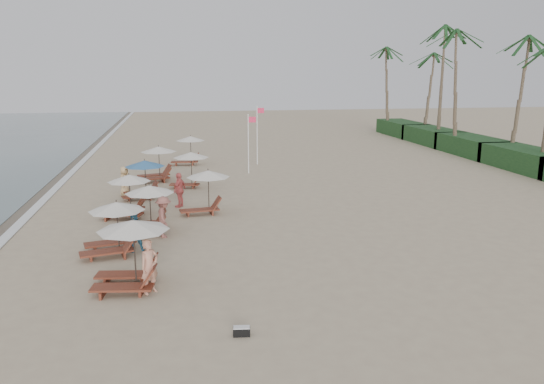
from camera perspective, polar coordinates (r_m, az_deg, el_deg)
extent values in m
plane|color=tan|center=(22.15, -0.34, -6.10)|extent=(160.00, 160.00, 0.00)
cube|color=#6B5E4C|center=(32.72, -25.73, -1.17)|extent=(3.20, 140.00, 0.01)
cube|color=white|center=(32.39, -23.52, -1.08)|extent=(0.50, 140.00, 0.02)
cube|color=#193D1C|center=(43.94, 25.60, 3.17)|extent=(3.20, 8.00, 1.60)
cube|color=#193D1C|center=(50.14, 20.66, 4.64)|extent=(3.20, 8.00, 1.60)
cube|color=#193D1C|center=(56.66, 16.81, 5.76)|extent=(3.20, 8.00, 1.60)
cube|color=#193D1C|center=(63.40, 13.76, 6.62)|extent=(3.20, 8.00, 1.60)
cylinder|color=brown|center=(46.91, 24.50, 8.86)|extent=(0.36, 0.36, 9.80)
cylinder|color=brown|center=(50.36, 19.47, 9.92)|extent=(0.36, 0.36, 10.60)
cylinder|color=brown|center=(55.35, 17.66, 10.65)|extent=(0.36, 0.36, 11.40)
cylinder|color=brown|center=(60.43, 16.05, 9.73)|extent=(0.36, 0.36, 9.00)
cylinder|color=brown|center=(64.42, 12.56, 10.43)|extent=(0.36, 0.36, 9.80)
cylinder|color=black|center=(18.54, -14.46, -6.58)|extent=(0.05, 0.05, 2.30)
cone|color=silver|center=(18.23, -14.65, -3.45)|extent=(2.40, 2.40, 0.35)
cylinder|color=black|center=(22.25, -16.15, -3.79)|extent=(0.05, 0.05, 2.04)
cone|color=silver|center=(22.01, -16.29, -1.48)|extent=(2.22, 2.22, 0.35)
cylinder|color=black|center=(24.80, -12.87, -1.85)|extent=(0.05, 0.05, 2.09)
cone|color=silver|center=(24.58, -12.98, 0.28)|extent=(2.21, 2.21, 0.35)
cylinder|color=black|center=(27.78, -14.93, -0.44)|extent=(0.05, 0.05, 2.06)
cone|color=silver|center=(27.59, -15.04, 1.44)|extent=(2.14, 2.14, 0.35)
cylinder|color=black|center=(31.61, -13.38, 1.27)|extent=(0.05, 0.05, 2.12)
cone|color=#336596|center=(31.44, -13.46, 2.99)|extent=(2.29, 2.29, 0.35)
cylinder|color=black|center=(36.47, -11.96, 2.93)|extent=(0.05, 0.05, 2.23)
cone|color=silver|center=(36.32, -12.04, 4.51)|extent=(2.36, 2.36, 0.35)
cylinder|color=black|center=(27.69, -6.80, -0.04)|extent=(0.05, 0.05, 2.15)
cone|color=silver|center=(27.49, -6.85, 1.95)|extent=(2.24, 2.24, 0.35)
cylinder|color=black|center=(34.12, -8.61, 2.33)|extent=(0.05, 0.05, 2.15)
cone|color=silver|center=(33.96, -8.66, 3.95)|extent=(2.24, 2.24, 0.35)
cylinder|color=black|center=(42.60, -8.68, 4.39)|extent=(0.05, 0.05, 2.15)
cone|color=silver|center=(42.47, -8.72, 5.69)|extent=(2.24, 2.24, 0.35)
imported|color=tan|center=(18.09, -12.97, -7.77)|extent=(0.80, 0.76, 1.84)
imported|color=teal|center=(22.30, -14.58, -4.03)|extent=(0.96, 0.80, 1.75)
imported|color=#905349|center=(23.90, -11.50, -2.63)|extent=(0.82, 1.26, 1.85)
imported|color=#C85250|center=(29.09, -9.85, 0.22)|extent=(0.97, 1.19, 1.89)
imported|color=tan|center=(32.60, -15.49, 1.16)|extent=(0.83, 1.00, 1.74)
cube|color=black|center=(15.29, -3.27, -14.69)|extent=(0.50, 0.29, 0.24)
cube|color=silver|center=(15.23, -3.27, -14.26)|extent=(0.48, 0.27, 0.04)
cylinder|color=silver|center=(38.18, -2.55, 5.16)|extent=(0.08, 0.08, 4.25)
cube|color=#E62B52|center=(38.02, -2.15, 7.75)|extent=(0.55, 0.02, 0.40)
cylinder|color=silver|center=(41.89, -1.60, 6.09)|extent=(0.08, 0.08, 4.62)
cube|color=#E62B52|center=(41.76, -1.23, 8.71)|extent=(0.55, 0.02, 0.40)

